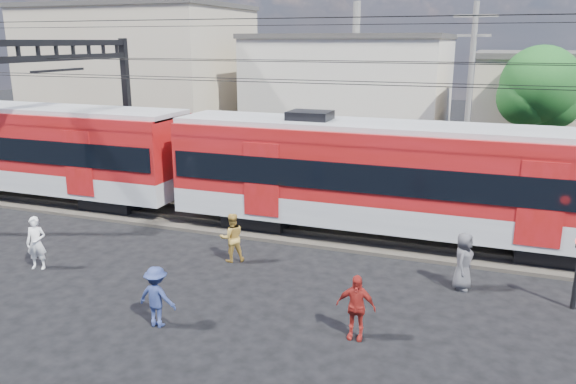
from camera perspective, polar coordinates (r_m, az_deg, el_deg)
name	(u,v)px	position (r m, az deg, el deg)	size (l,w,h in m)	color
ground	(174,324)	(14.76, -11.51, -13.02)	(120.00, 120.00, 0.00)	black
track_bed	(285,226)	(21.37, -0.31, -3.51)	(70.00, 3.40, 0.12)	#2D2823
rail_near	(278,229)	(20.66, -1.04, -3.82)	(70.00, 0.12, 0.12)	#59544C
rail_far	(292,218)	(22.00, 0.37, -2.63)	(70.00, 0.12, 0.12)	#59544C
commuter_train	(404,176)	(19.68, 11.68, 1.63)	(50.30, 3.08, 4.17)	black
catenary	(86,85)	(24.70, -19.81, 10.19)	(70.00, 9.30, 7.52)	black
building_west	(141,73)	(42.51, -14.71, 11.63)	(14.28, 10.20, 9.30)	tan
building_midwest	(354,90)	(39.17, 6.77, 10.29)	(12.24, 12.24, 7.30)	beige
utility_pole_mid	(469,96)	(26.10, 17.92, 9.23)	(1.80, 0.24, 8.50)	slate
tree_near	(544,90)	(29.22, 24.56, 9.42)	(3.82, 3.64, 6.72)	#382619
pedestrian_a	(36,243)	(19.08, -24.20, -4.75)	(0.61, 0.40, 1.67)	white
pedestrian_b	(232,237)	(18.09, -5.73, -4.61)	(0.78, 0.61, 1.60)	#BB903A
pedestrian_c	(157,297)	(14.44, -13.19, -10.32)	(1.01, 0.58, 1.56)	navy
pedestrian_d	(356,307)	(13.61, 6.90, -11.51)	(0.95, 0.39, 1.62)	maroon
pedestrian_e	(463,261)	(16.78, 17.39, -6.72)	(0.82, 0.54, 1.68)	#444348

